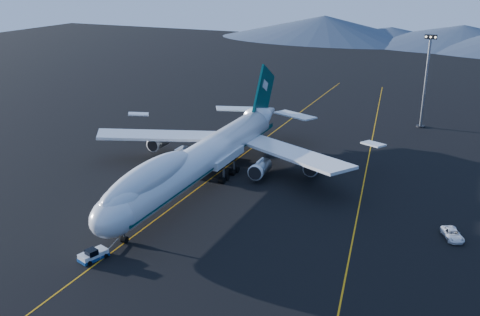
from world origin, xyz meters
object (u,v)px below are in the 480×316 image
at_px(pushback_tug, 93,256).
at_px(floodlight_mast, 426,81).
at_px(boeing_747, 202,157).
at_px(service_van, 452,234).

distance_m(pushback_tug, floodlight_mast, 101.13).
bearing_deg(boeing_747, pushback_tug, -92.14).
relative_size(service_van, floodlight_mast, 0.21).
relative_size(boeing_747, pushback_tug, 15.04).
height_order(pushback_tug, service_van, pushback_tug).
xyz_separation_m(boeing_747, service_van, (47.43, -3.57, -5.07)).
bearing_deg(service_van, floodlight_mast, 77.28).
relative_size(boeing_747, floodlight_mast, 2.91).
xyz_separation_m(pushback_tug, service_van, (48.65, 29.08, 0.15)).
xyz_separation_m(boeing_747, floodlight_mast, (35.00, 61.00, 6.79)).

